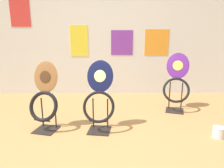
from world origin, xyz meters
TOP-DOWN VIEW (x-y plane):
  - ground_plane at (0.00, 0.00)m, footprint 14.00×14.00m
  - wall_back at (-0.00, 2.39)m, footprint 8.00×0.07m
  - toilet_seat_display_woodgrain at (-0.67, 0.63)m, footprint 0.43×0.35m
  - toilet_seat_display_purple_note at (1.26, 1.32)m, footprint 0.48×0.46m
  - toilet_seat_display_navy_moon at (0.03, 0.60)m, footprint 0.43×0.35m
  - paint_can at (1.50, 0.39)m, footprint 0.14×0.14m

SIDE VIEW (x-z plane):
  - ground_plane at x=0.00m, z-range 0.00..0.00m
  - paint_can at x=1.50m, z-range 0.00..0.14m
  - toilet_seat_display_navy_moon at x=0.03m, z-range -0.04..0.87m
  - toilet_seat_display_woodgrain at x=-0.67m, z-range -0.03..0.88m
  - toilet_seat_display_purple_note at x=1.26m, z-range -0.04..0.91m
  - wall_back at x=0.00m, z-range 0.00..2.60m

